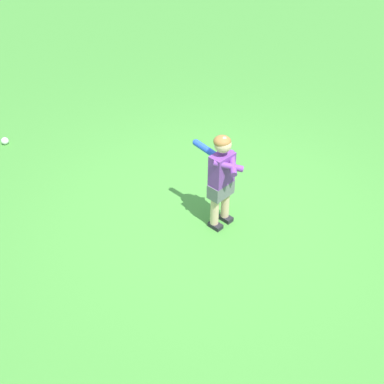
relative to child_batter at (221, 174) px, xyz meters
name	(u,v)px	position (x,y,z in m)	size (l,w,h in m)	color
ground_plane	(213,211)	(0.20, 0.03, -0.65)	(40.00, 40.00, 0.00)	#479338
child_batter	(221,174)	(0.00, 0.00, 0.00)	(0.53, 0.45, 1.08)	#232328
play_ball_far_left	(5,141)	(2.00, 2.65, -0.60)	(0.10, 0.10, 0.10)	white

